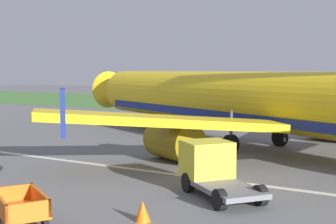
{
  "coord_description": "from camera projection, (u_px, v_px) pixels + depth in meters",
  "views": [
    {
      "loc": [
        16.27,
        -9.31,
        5.1
      ],
      "look_at": [
        3.03,
        13.04,
        2.8
      ],
      "focal_mm": 50.9,
      "sensor_mm": 36.0,
      "label": 1
    }
  ],
  "objects": [
    {
      "name": "service_truck_beside_carts",
      "position": [
        212.0,
        167.0,
        19.73
      ],
      "size": [
        4.61,
        4.2,
        2.1
      ],
      "color": "slate",
      "rests_on": "ground"
    },
    {
      "name": "airplane",
      "position": [
        241.0,
        101.0,
        31.74
      ],
      "size": [
        35.5,
        29.17,
        11.34
      ],
      "color": "yellow",
      "rests_on": "ground"
    },
    {
      "name": "baggage_cart_third_in_row",
      "position": [
        20.0,
        207.0,
        15.62
      ],
      "size": [
        3.44,
        2.47,
        1.07
      ],
      "color": "orange",
      "rests_on": "ground"
    },
    {
      "name": "grass_strip",
      "position": [
        306.0,
        108.0,
        62.88
      ],
      "size": [
        220.0,
        28.0,
        0.06
      ],
      "primitive_type": "cube",
      "color": "#477A38",
      "rests_on": "ground"
    },
    {
      "name": "traffic_cone_near_plane",
      "position": [
        143.0,
        211.0,
        16.04
      ],
      "size": [
        0.54,
        0.54,
        0.71
      ],
      "primitive_type": "cone",
      "color": "orange",
      "rests_on": "ground"
    },
    {
      "name": "apron_stripe",
      "position": [
        97.0,
        164.0,
        25.74
      ],
      "size": [
        120.0,
        0.36,
        0.01
      ],
      "primitive_type": "cube",
      "color": "silver",
      "rests_on": "ground"
    }
  ]
}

